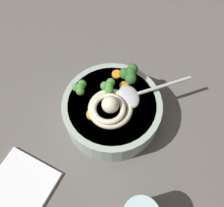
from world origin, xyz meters
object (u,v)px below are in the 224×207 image
object	(u,v)px
soup_bowl	(112,110)
folded_napkin	(15,193)
noodle_pile	(110,108)
soup_spoon	(135,95)

from	to	relation	value
soup_bowl	folded_napkin	distance (cm)	26.73
noodle_pile	folded_napkin	xyz separation A→B (cm)	(16.02, -19.34, -7.59)
noodle_pile	folded_napkin	distance (cm)	26.24
soup_bowl	folded_napkin	world-z (taller)	soup_bowl
noodle_pile	folded_napkin	world-z (taller)	noodle_pile
soup_spoon	folded_napkin	bearing A→B (deg)	-161.46
soup_bowl	noodle_pile	world-z (taller)	noodle_pile
soup_spoon	folded_napkin	world-z (taller)	soup_spoon
noodle_pile	soup_spoon	distance (cm)	6.42
folded_napkin	soup_bowl	bearing A→B (deg)	131.86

